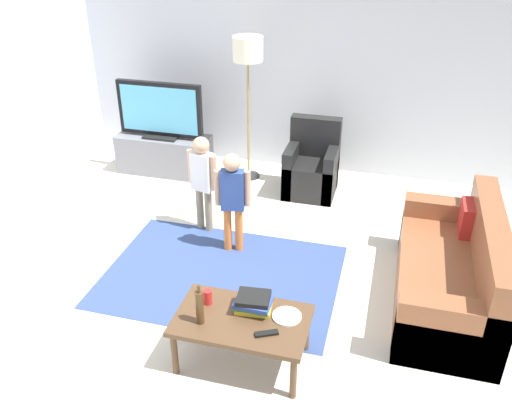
# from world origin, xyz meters

# --- Properties ---
(ground) EXTENTS (7.80, 7.80, 0.00)m
(ground) POSITION_xyz_m (0.00, 0.00, 0.00)
(ground) COLOR beige
(wall_back) EXTENTS (6.00, 0.12, 2.70)m
(wall_back) POSITION_xyz_m (0.00, 3.00, 1.35)
(wall_back) COLOR silver
(wall_back) RESTS_ON ground
(area_rug) EXTENTS (2.20, 1.60, 0.01)m
(area_rug) POSITION_xyz_m (-0.26, 0.30, 0.00)
(area_rug) COLOR #33477A
(area_rug) RESTS_ON ground
(tv_stand) EXTENTS (1.20, 0.44, 0.50)m
(tv_stand) POSITION_xyz_m (-1.70, 2.30, 0.24)
(tv_stand) COLOR slate
(tv_stand) RESTS_ON ground
(tv) EXTENTS (1.10, 0.28, 0.71)m
(tv) POSITION_xyz_m (-1.70, 2.28, 0.85)
(tv) COLOR black
(tv) RESTS_ON tv_stand
(couch) EXTENTS (0.80, 1.80, 0.86)m
(couch) POSITION_xyz_m (1.83, 0.46, 0.29)
(couch) COLOR brown
(couch) RESTS_ON ground
(armchair) EXTENTS (0.60, 0.60, 0.90)m
(armchair) POSITION_xyz_m (0.25, 2.26, 0.30)
(armchair) COLOR black
(armchair) RESTS_ON ground
(floor_lamp) EXTENTS (0.36, 0.36, 1.78)m
(floor_lamp) POSITION_xyz_m (-0.60, 2.45, 1.54)
(floor_lamp) COLOR #262626
(floor_lamp) RESTS_ON ground
(child_near_tv) EXTENTS (0.35, 0.19, 1.07)m
(child_near_tv) POSITION_xyz_m (-0.71, 1.08, 0.64)
(child_near_tv) COLOR gray
(child_near_tv) RESTS_ON ground
(child_center) EXTENTS (0.35, 0.17, 1.06)m
(child_center) POSITION_xyz_m (-0.28, 0.77, 0.64)
(child_center) COLOR orange
(child_center) RESTS_ON ground
(coffee_table) EXTENTS (1.00, 0.60, 0.42)m
(coffee_table) POSITION_xyz_m (0.24, -0.70, 0.37)
(coffee_table) COLOR #513823
(coffee_table) RESTS_ON ground
(book_stack) EXTENTS (0.28, 0.25, 0.14)m
(book_stack) POSITION_xyz_m (0.30, -0.58, 0.49)
(book_stack) COLOR yellow
(book_stack) RESTS_ON coffee_table
(bottle) EXTENTS (0.06, 0.06, 0.34)m
(bottle) POSITION_xyz_m (-0.04, -0.82, 0.56)
(bottle) COLOR #4C3319
(bottle) RESTS_ON coffee_table
(tv_remote) EXTENTS (0.17, 0.12, 0.02)m
(tv_remote) POSITION_xyz_m (0.46, -0.82, 0.43)
(tv_remote) COLOR black
(tv_remote) RESTS_ON coffee_table
(soda_can) EXTENTS (0.07, 0.07, 0.12)m
(soda_can) POSITION_xyz_m (-0.06, -0.60, 0.48)
(soda_can) COLOR red
(soda_can) RESTS_ON coffee_table
(plate) EXTENTS (0.22, 0.22, 0.02)m
(plate) POSITION_xyz_m (0.56, -0.60, 0.43)
(plate) COLOR white
(plate) RESTS_ON coffee_table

